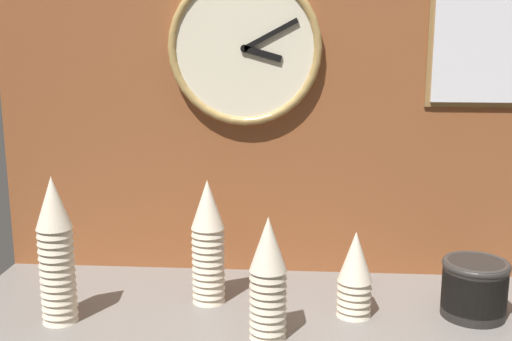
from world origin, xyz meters
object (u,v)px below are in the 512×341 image
object	(u,v)px
bowl_stack_right	(474,287)
wall_clock	(245,48)
cup_stack_center_left	(208,242)
cup_stack_center_right	(355,273)
cup_stack_center	(268,278)
cup_stack_far_left	(56,250)

from	to	relation	value
bowl_stack_right	wall_clock	distance (cm)	74.25
cup_stack_center_left	cup_stack_center_right	distance (cm)	32.82
cup_stack_center_right	cup_stack_center	bearing A→B (deg)	-146.36
cup_stack_center_left	cup_stack_center_right	xyz separation A→B (cm)	(32.16, -4.54, -4.71)
cup_stack_center_left	cup_stack_center_right	bearing A→B (deg)	-8.04
cup_stack_center_left	cup_stack_center	bearing A→B (deg)	-49.17
cup_stack_center	cup_stack_far_left	size ratio (longest dim) A/B	0.80
cup_stack_center_left	cup_stack_far_left	world-z (taller)	cup_stack_far_left
cup_stack_far_left	bowl_stack_right	distance (cm)	88.48
bowl_stack_right	cup_stack_center_right	bearing A→B (deg)	-177.36
cup_stack_center_left	wall_clock	size ratio (longest dim) A/B	0.77
bowl_stack_right	wall_clock	world-z (taller)	wall_clock
cup_stack_center	cup_stack_far_left	xyz separation A→B (cm)	(-44.09, 4.25, 3.14)
cup_stack_center_right	wall_clock	size ratio (longest dim) A/B	0.52
cup_stack_center	wall_clock	bearing A→B (deg)	102.18
cup_stack_center	cup_stack_center_right	bearing A→B (deg)	33.64
cup_stack_far_left	bowl_stack_right	world-z (taller)	cup_stack_far_left
cup_stack_center_right	cup_stack_far_left	size ratio (longest dim) A/B	0.60
wall_clock	cup_stack_center	bearing A→B (deg)	-77.82
cup_stack_center_left	cup_stack_far_left	bearing A→B (deg)	-157.75
cup_stack_center	cup_stack_center_right	size ratio (longest dim) A/B	1.33
cup_stack_far_left	bowl_stack_right	bearing A→B (deg)	5.77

